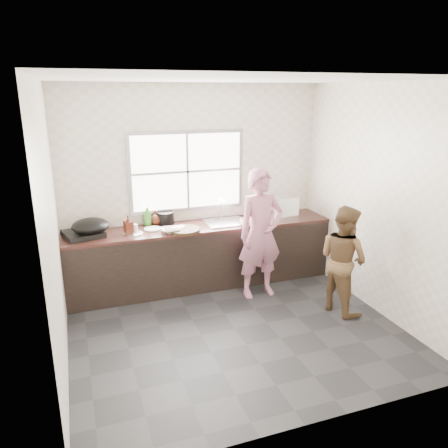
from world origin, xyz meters
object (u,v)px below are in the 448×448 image
object	(u,v)px
cutting_board	(184,230)
bowl_crabs	(250,223)
bottle_green	(147,215)
person_side	(343,259)
pot_lid_left	(87,234)
bowl_mince	(171,230)
plate_food	(153,229)
wok	(91,226)
black_pot	(165,218)
burner	(83,234)
dish_rack	(281,207)
bowl_held	(249,223)
woman	(260,238)
glass_jar	(135,227)
bottle_brown_short	(156,218)
bottle_brown_tall	(128,225)
pot_lid_right	(133,233)

from	to	relation	value
cutting_board	bowl_crabs	bearing A→B (deg)	-0.90
bottle_green	person_side	bearing A→B (deg)	-36.28
pot_lid_left	bowl_mince	bearing A→B (deg)	-15.03
person_side	bowl_mince	bearing A→B (deg)	45.99
plate_food	wok	xyz separation A→B (m)	(-0.77, -0.04, 0.14)
black_pot	wok	size ratio (longest dim) A/B	0.50
plate_food	burner	distance (m)	0.87
dish_rack	bowl_held	bearing A→B (deg)	-167.59
bottle_green	black_pot	bearing A→B (deg)	0.00
woman	black_pot	xyz separation A→B (m)	(-1.06, 0.79, 0.16)
woman	glass_jar	bearing A→B (deg)	154.29
burner	dish_rack	bearing A→B (deg)	-1.52
person_side	bottle_brown_short	world-z (taller)	person_side
glass_jar	pot_lid_left	size ratio (longest dim) A/B	0.40
bottle_brown_tall	bottle_brown_short	bearing A→B (deg)	32.37
bowl_crabs	bowl_held	size ratio (longest dim) A/B	1.16
woman	bottle_brown_tall	size ratio (longest dim) A/B	7.39
bottle_brown_tall	glass_jar	xyz separation A→B (m)	(0.09, 0.08, -0.06)
plate_food	bottle_brown_tall	bearing A→B (deg)	-171.76
bowl_mince	bottle_green	size ratio (longest dim) A/B	0.82
bowl_held	dish_rack	world-z (taller)	dish_rack
person_side	bowl_mince	distance (m)	2.16
bowl_mince	bowl_crabs	world-z (taller)	bowl_crabs
black_pot	burner	distance (m)	1.10
bottle_brown_tall	bottle_brown_short	size ratio (longest dim) A/B	1.15
burner	bottle_brown_tall	bearing A→B (deg)	-6.09
black_pot	pot_lid_right	world-z (taller)	black_pot
cutting_board	black_pot	xyz separation A→B (m)	(-0.15, 0.43, 0.06)
wok	bottle_brown_tall	bearing A→B (deg)	-0.13
pot_lid_right	pot_lid_left	bearing A→B (deg)	163.66
person_side	bottle_brown_tall	size ratio (longest dim) A/B	6.22
cutting_board	plate_food	distance (m)	0.43
plate_food	burner	size ratio (longest dim) A/B	0.51
black_pot	glass_jar	distance (m)	0.47
burner	dish_rack	distance (m)	2.69
bowl_mince	pot_lid_right	size ratio (longest dim) A/B	0.94
bowl_held	bottle_brown_tall	xyz separation A→B (m)	(-1.58, 0.18, 0.08)
cutting_board	bottle_brown_short	world-z (taller)	bottle_brown_short
person_side	dish_rack	bearing A→B (deg)	-3.39
glass_jar	burner	distance (m)	0.64
bowl_held	pot_lid_left	world-z (taller)	bowl_held
burner	pot_lid_right	xyz separation A→B (m)	(0.60, -0.10, -0.03)
woman	person_side	xyz separation A→B (m)	(0.76, -0.72, -0.12)
bowl_held	plate_food	size ratio (longest dim) A/B	0.80
bottle_green	pot_lid_left	distance (m)	0.82
woman	cutting_board	bearing A→B (deg)	154.62
woman	bottle_green	xyz separation A→B (m)	(-1.31, 0.79, 0.22)
bottle_brown_tall	burner	xyz separation A→B (m)	(-0.55, 0.06, -0.07)
person_side	bowl_held	bearing A→B (deg)	22.60
bowl_mince	black_pot	bearing A→B (deg)	87.21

